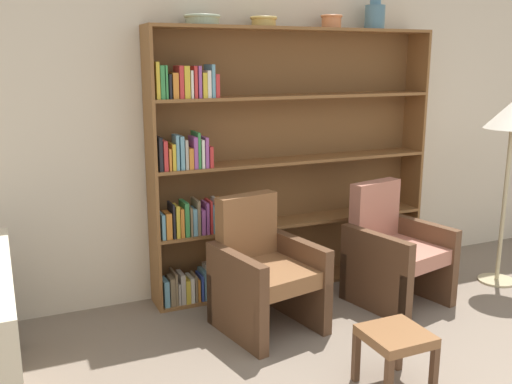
{
  "coord_description": "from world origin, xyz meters",
  "views": [
    {
      "loc": [
        -2.32,
        -1.57,
        1.93
      ],
      "look_at": [
        -0.61,
        2.28,
        0.95
      ],
      "focal_mm": 40.0,
      "sensor_mm": 36.0,
      "label": 1
    }
  ],
  "objects_px": {
    "vase_tall": "(375,16)",
    "armchair_cushioned": "(394,251)",
    "armchair_leather": "(264,273)",
    "bowl_sage": "(202,19)",
    "bookshelf": "(269,168)",
    "bowl_copper": "(331,21)",
    "bowl_cream": "(264,21)",
    "footstool": "(395,342)"
  },
  "relations": [
    {
      "from": "vase_tall",
      "to": "armchair_cushioned",
      "type": "xyz_separation_m",
      "value": [
        -0.18,
        -0.66,
        -1.87
      ]
    },
    {
      "from": "armchair_leather",
      "to": "bowl_sage",
      "type": "bearing_deg",
      "value": -83.22
    },
    {
      "from": "bookshelf",
      "to": "vase_tall",
      "type": "bearing_deg",
      "value": -1.5
    },
    {
      "from": "vase_tall",
      "to": "armchair_leather",
      "type": "distance_m",
      "value": 2.39
    },
    {
      "from": "bookshelf",
      "to": "armchair_leather",
      "type": "height_order",
      "value": "bookshelf"
    },
    {
      "from": "bowl_sage",
      "to": "bowl_copper",
      "type": "distance_m",
      "value": 1.12
    },
    {
      "from": "bowl_copper",
      "to": "vase_tall",
      "type": "relative_size",
      "value": 0.73
    },
    {
      "from": "bookshelf",
      "to": "bowl_sage",
      "type": "xyz_separation_m",
      "value": [
        -0.57,
        -0.03,
        1.18
      ]
    },
    {
      "from": "bowl_cream",
      "to": "armchair_cushioned",
      "type": "height_order",
      "value": "bowl_cream"
    },
    {
      "from": "armchair_cushioned",
      "to": "bowl_copper",
      "type": "bearing_deg",
      "value": -82.0
    },
    {
      "from": "armchair_leather",
      "to": "vase_tall",
      "type": "bearing_deg",
      "value": -164.78
    },
    {
      "from": "bookshelf",
      "to": "armchair_leather",
      "type": "distance_m",
      "value": 1.0
    },
    {
      "from": "vase_tall",
      "to": "armchair_cushioned",
      "type": "height_order",
      "value": "vase_tall"
    },
    {
      "from": "armchair_cushioned",
      "to": "footstool",
      "type": "bearing_deg",
      "value": 40.62
    },
    {
      "from": "footstool",
      "to": "armchair_cushioned",
      "type": "bearing_deg",
      "value": 53.47
    },
    {
      "from": "bowl_copper",
      "to": "armchair_cushioned",
      "type": "relative_size",
      "value": 0.19
    },
    {
      "from": "vase_tall",
      "to": "armchair_leather",
      "type": "height_order",
      "value": "vase_tall"
    },
    {
      "from": "bookshelf",
      "to": "armchair_leather",
      "type": "relative_size",
      "value": 2.59
    },
    {
      "from": "bookshelf",
      "to": "bowl_sage",
      "type": "relative_size",
      "value": 9.03
    },
    {
      "from": "vase_tall",
      "to": "bowl_sage",
      "type": "bearing_deg",
      "value": 180.0
    },
    {
      "from": "bowl_cream",
      "to": "bowl_copper",
      "type": "distance_m",
      "value": 0.61
    },
    {
      "from": "bookshelf",
      "to": "bowl_copper",
      "type": "relative_size",
      "value": 13.73
    },
    {
      "from": "bowl_sage",
      "to": "armchair_leather",
      "type": "bearing_deg",
      "value": -72.2
    },
    {
      "from": "armchair_leather",
      "to": "armchair_cushioned",
      "type": "distance_m",
      "value": 1.16
    },
    {
      "from": "footstool",
      "to": "armchair_leather",
      "type": "bearing_deg",
      "value": 108.86
    },
    {
      "from": "bowl_copper",
      "to": "vase_tall",
      "type": "xyz_separation_m",
      "value": [
        0.43,
        -0.0,
        0.05
      ]
    },
    {
      "from": "bowl_sage",
      "to": "bowl_cream",
      "type": "distance_m",
      "value": 0.5
    },
    {
      "from": "bowl_copper",
      "to": "armchair_leather",
      "type": "height_order",
      "value": "bowl_copper"
    },
    {
      "from": "bowl_cream",
      "to": "armchair_cushioned",
      "type": "bearing_deg",
      "value": -37.27
    },
    {
      "from": "armchair_leather",
      "to": "footstool",
      "type": "height_order",
      "value": "armchair_leather"
    },
    {
      "from": "bowl_sage",
      "to": "footstool",
      "type": "height_order",
      "value": "bowl_sage"
    },
    {
      "from": "bowl_sage",
      "to": "armchair_leather",
      "type": "height_order",
      "value": "bowl_sage"
    },
    {
      "from": "bowl_sage",
      "to": "armchair_leather",
      "type": "distance_m",
      "value": 1.93
    },
    {
      "from": "armchair_leather",
      "to": "bowl_copper",
      "type": "bearing_deg",
      "value": -155.09
    },
    {
      "from": "armchair_leather",
      "to": "bowl_cream",
      "type": "bearing_deg",
      "value": -125.06
    },
    {
      "from": "footstool",
      "to": "bookshelf",
      "type": "bearing_deg",
      "value": 90.08
    },
    {
      "from": "bookshelf",
      "to": "armchair_cushioned",
      "type": "bearing_deg",
      "value": -40.68
    },
    {
      "from": "bowl_cream",
      "to": "footstool",
      "type": "bearing_deg",
      "value": -87.61
    },
    {
      "from": "armchair_leather",
      "to": "footstool",
      "type": "xyz_separation_m",
      "value": [
        0.37,
        -1.07,
        -0.11
      ]
    },
    {
      "from": "bookshelf",
      "to": "bowl_sage",
      "type": "bearing_deg",
      "value": -177.47
    },
    {
      "from": "bookshelf",
      "to": "bowl_cream",
      "type": "bearing_deg",
      "value": -159.98
    },
    {
      "from": "armchair_leather",
      "to": "footstool",
      "type": "relative_size",
      "value": 2.58
    }
  ]
}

